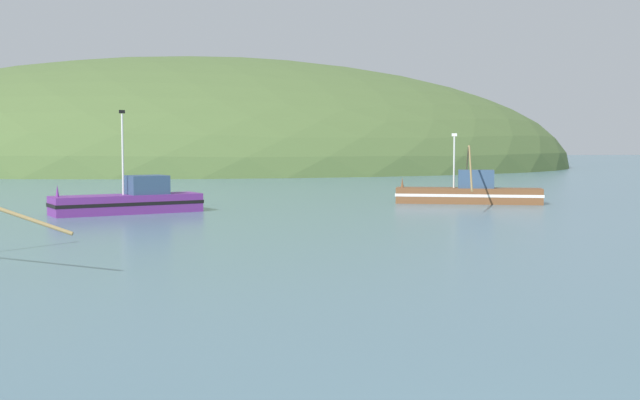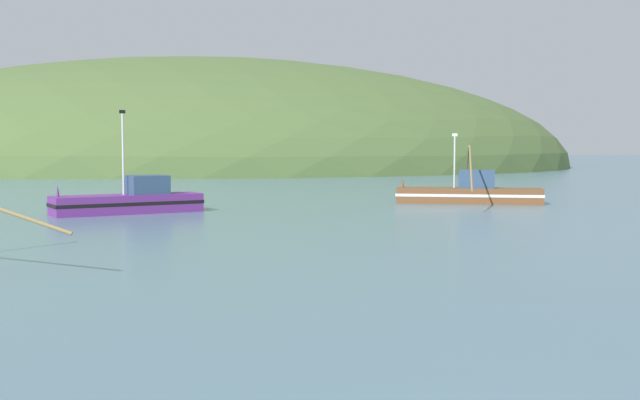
{
  "view_description": "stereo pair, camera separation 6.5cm",
  "coord_description": "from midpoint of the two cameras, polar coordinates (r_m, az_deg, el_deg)",
  "views": [
    {
      "loc": [
        -3.79,
        -8.21,
        4.03
      ],
      "look_at": [
        1.64,
        28.91,
        1.4
      ],
      "focal_mm": 43.8,
      "sensor_mm": 36.0,
      "label": 1
    },
    {
      "loc": [
        -3.73,
        -8.22,
        4.03
      ],
      "look_at": [
        1.64,
        28.91,
        1.4
      ],
      "focal_mm": 43.8,
      "sensor_mm": 36.0,
      "label": 2
    }
  ],
  "objects": [
    {
      "name": "hill_far_left",
      "position": [
        149.79,
        -8.62,
        2.43
      ],
      "size": [
        138.01,
        110.41,
        39.65
      ],
      "primitive_type": "ellipsoid",
      "color": "#516B38",
      "rests_on": "ground"
    },
    {
      "name": "fishing_boat_purple",
      "position": [
        47.74,
        -13.73,
        -0.05
      ],
      "size": [
        9.04,
        5.6,
        6.11
      ],
      "rotation": [
        0.0,
        0.0,
        3.54
      ],
      "color": "#6B2D84",
      "rests_on": "ground"
    },
    {
      "name": "hill_mid_left",
      "position": [
        191.77,
        -7.75,
        2.77
      ],
      "size": [
        152.73,
        122.18,
        49.09
      ],
      "primitive_type": "ellipsoid",
      "color": "#516B38",
      "rests_on": "ground"
    },
    {
      "name": "hill_far_right",
      "position": [
        248.52,
        -7.71,
        3.05
      ],
      "size": [
        179.96,
        143.97,
        41.04
      ],
      "primitive_type": "ellipsoid",
      "color": "#47703D",
      "rests_on": "ground"
    },
    {
      "name": "fishing_boat_brown",
      "position": [
        55.06,
        10.83,
        0.53
      ],
      "size": [
        10.13,
        16.58,
        4.86
      ],
      "rotation": [
        0.0,
        0.0,
        2.83
      ],
      "color": "brown",
      "rests_on": "ground"
    }
  ]
}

